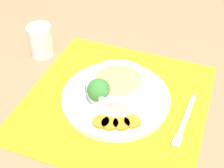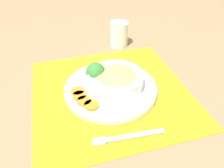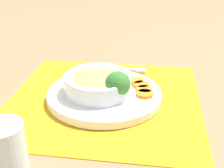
% 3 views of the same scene
% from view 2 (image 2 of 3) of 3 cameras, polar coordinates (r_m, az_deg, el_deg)
% --- Properties ---
extents(ground_plane, '(4.00, 4.00, 0.00)m').
position_cam_2_polar(ground_plane, '(0.69, -0.44, -2.03)').
color(ground_plane, '#8C704C').
extents(placemat, '(0.48, 0.48, 0.00)m').
position_cam_2_polar(placemat, '(0.69, -0.44, -1.90)').
color(placemat, orange).
rests_on(placemat, ground_plane).
extents(plate, '(0.29, 0.29, 0.02)m').
position_cam_2_polar(plate, '(0.68, -0.45, -1.04)').
color(plate, white).
rests_on(plate, placemat).
extents(bowl, '(0.17, 0.17, 0.05)m').
position_cam_2_polar(bowl, '(0.67, 0.81, 1.55)').
color(bowl, silver).
rests_on(bowl, plate).
extents(broccoli_floret, '(0.06, 0.06, 0.07)m').
position_cam_2_polar(broccoli_floret, '(0.67, -4.34, 3.10)').
color(broccoli_floret, '#759E51').
rests_on(broccoli_floret, plate).
extents(carrot_slice_near, '(0.04, 0.04, 0.01)m').
position_cam_2_polar(carrot_slice_near, '(0.66, -9.04, -1.62)').
color(carrot_slice_near, orange).
rests_on(carrot_slice_near, plate).
extents(carrot_slice_middle, '(0.04, 0.04, 0.01)m').
position_cam_2_polar(carrot_slice_middle, '(0.64, -8.49, -3.10)').
color(carrot_slice_middle, orange).
rests_on(carrot_slice_middle, plate).
extents(carrot_slice_far, '(0.04, 0.04, 0.01)m').
position_cam_2_polar(carrot_slice_far, '(0.63, -7.26, -4.45)').
color(carrot_slice_far, orange).
rests_on(carrot_slice_far, plate).
extents(carrot_slice_extra, '(0.04, 0.04, 0.01)m').
position_cam_2_polar(carrot_slice_extra, '(0.61, -5.40, -5.56)').
color(carrot_slice_extra, orange).
rests_on(carrot_slice_extra, plate).
extents(water_glass, '(0.07, 0.07, 0.10)m').
position_cam_2_polar(water_glass, '(0.93, 1.85, 12.60)').
color(water_glass, silver).
rests_on(water_glass, ground_plane).
extents(fork, '(0.03, 0.18, 0.01)m').
position_cam_2_polar(fork, '(0.55, 2.47, -13.84)').
color(fork, silver).
rests_on(fork, placemat).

